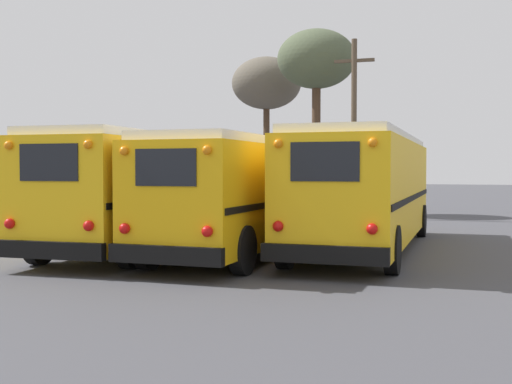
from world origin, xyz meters
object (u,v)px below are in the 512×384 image
(utility_pole, at_px, (354,125))
(bare_tree_0, at_px, (316,61))
(school_bus_1, at_px, (252,190))
(bare_tree_1, at_px, (266,84))
(school_bus_0, at_px, (151,187))
(school_bus_2, at_px, (367,187))

(utility_pole, bearing_deg, bare_tree_0, 135.33)
(school_bus_1, height_order, bare_tree_0, bare_tree_0)
(school_bus_1, xyz_separation_m, bare_tree_1, (-5.30, 18.13, 5.31))
(school_bus_1, relative_size, utility_pole, 1.27)
(utility_pole, relative_size, bare_tree_1, 0.95)
(school_bus_0, distance_m, school_bus_2, 5.96)
(school_bus_0, relative_size, bare_tree_0, 1.09)
(school_bus_1, height_order, school_bus_2, school_bus_2)
(utility_pole, bearing_deg, school_bus_0, -105.20)
(school_bus_2, bearing_deg, bare_tree_0, 108.69)
(school_bus_0, xyz_separation_m, utility_pole, (3.47, 12.75, 2.50))
(bare_tree_1, bearing_deg, school_bus_1, -73.70)
(school_bus_2, xyz_separation_m, bare_tree_1, (-8.18, 16.81, 5.24))
(bare_tree_0, relative_size, bare_tree_1, 1.07)
(school_bus_0, height_order, school_bus_2, school_bus_2)
(school_bus_1, xyz_separation_m, utility_pole, (0.59, 12.48, 2.57))
(school_bus_1, bearing_deg, school_bus_0, -174.53)
(bare_tree_0, bearing_deg, school_bus_2, -71.31)
(school_bus_1, height_order, bare_tree_1, bare_tree_1)
(school_bus_0, distance_m, utility_pole, 13.45)
(school_bus_0, distance_m, school_bus_1, 2.89)
(school_bus_0, height_order, bare_tree_1, bare_tree_1)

